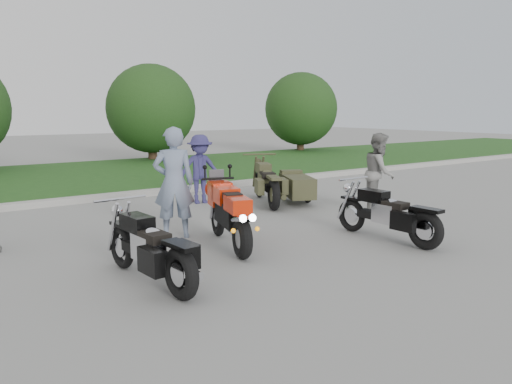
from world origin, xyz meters
TOP-DOWN VIEW (x-y plane):
  - ground at (0.00, 0.00)m, footprint 80.00×80.00m
  - curb at (0.00, 6.00)m, footprint 60.00×0.30m
  - grass_strip at (0.00, 10.15)m, footprint 60.00×8.00m
  - tree_mid_right at (4.00, 13.50)m, footprint 3.60×3.60m
  - tree_far_right at (12.00, 13.50)m, footprint 3.60×3.60m
  - sportbike_red at (-0.31, 0.74)m, footprint 0.78×2.00m
  - cruiser_left at (-2.02, -0.16)m, footprint 0.46×2.16m
  - cruiser_right at (2.07, -0.48)m, footprint 0.40×2.12m
  - cruiser_sidecar at (2.73, 3.15)m, footprint 1.73×2.21m
  - person_stripe at (-0.74, 1.82)m, footprint 0.82×0.70m
  - person_grey at (3.87, 1.34)m, footprint 1.03×1.00m
  - person_denim at (1.17, 4.35)m, footprint 1.15×0.85m

SIDE VIEW (x-z plane):
  - ground at x=0.00m, z-range 0.00..0.00m
  - grass_strip at x=0.00m, z-range 0.00..0.14m
  - curb at x=0.00m, z-range 0.00..0.15m
  - cruiser_right at x=2.07m, z-range 0.01..0.82m
  - cruiser_left at x=-2.02m, z-range 0.01..0.84m
  - cruiser_sidecar at x=2.73m, z-range -0.03..0.88m
  - sportbike_red at x=-0.31m, z-range 0.08..1.06m
  - person_denim at x=1.17m, z-range 0.00..1.60m
  - person_grey at x=3.87m, z-range 0.00..1.68m
  - person_stripe at x=-0.74m, z-range 0.00..1.89m
  - tree_mid_right at x=4.00m, z-range 0.19..4.19m
  - tree_far_right at x=12.00m, z-range 0.19..4.19m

